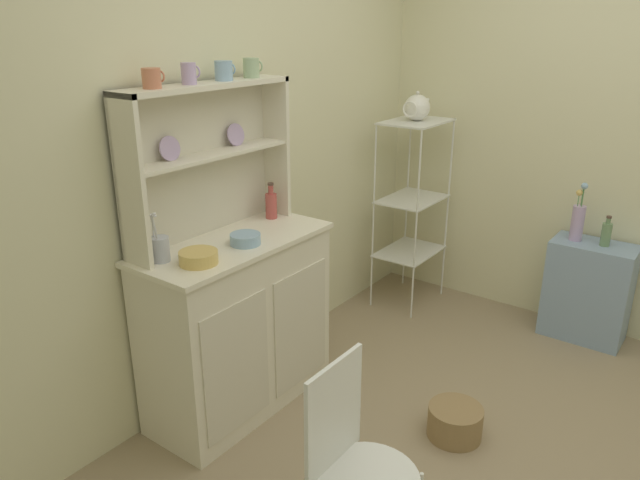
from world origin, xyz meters
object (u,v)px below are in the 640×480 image
at_px(jam_bottle, 271,204).
at_px(oil_bottle, 606,234).
at_px(hutch_shelf_unit, 204,149).
at_px(utensil_jar, 160,248).
at_px(bakers_rack, 412,191).
at_px(porcelain_teapot, 417,108).
at_px(bowl_mixing_large, 198,257).
at_px(hutch_cabinet, 239,323).
at_px(floor_basket, 455,422).
at_px(wire_chair, 353,456).
at_px(flower_vase, 578,219).
at_px(cup_terracotta_0, 152,78).
at_px(side_shelf_blue, 588,291).

height_order(jam_bottle, oil_bottle, jam_bottle).
bearing_deg(hutch_shelf_unit, utensil_jar, -166.98).
xyz_separation_m(bakers_rack, porcelain_teapot, (-0.00, 0.00, 0.56)).
relative_size(hutch_shelf_unit, bowl_mixing_large, 5.56).
relative_size(hutch_cabinet, utensil_jar, 4.41).
xyz_separation_m(floor_basket, oil_bottle, (1.38, -0.28, 0.62)).
distance_m(wire_chair, oil_bottle, 2.34).
height_order(hutch_shelf_unit, porcelain_teapot, hutch_shelf_unit).
distance_m(hutch_shelf_unit, porcelain_teapot, 1.61).
distance_m(hutch_shelf_unit, flower_vase, 2.27).
bearing_deg(bowl_mixing_large, porcelain_teapot, -0.80).
relative_size(wire_chair, utensil_jar, 3.73).
bearing_deg(hutch_cabinet, hutch_shelf_unit, 90.00).
relative_size(cup_terracotta_0, oil_bottle, 0.49).
bearing_deg(cup_terracotta_0, wire_chair, -101.30).
relative_size(hutch_shelf_unit, side_shelf_blue, 1.50).
bearing_deg(oil_bottle, porcelain_teapot, 99.41).
xyz_separation_m(floor_basket, jam_bottle, (-0.04, 1.10, 0.90)).
height_order(side_shelf_blue, bowl_mixing_large, bowl_mixing_large).
bearing_deg(hutch_shelf_unit, jam_bottle, -11.80).
bearing_deg(bakers_rack, flower_vase, -79.19).
xyz_separation_m(hutch_cabinet, bowl_mixing_large, (-0.29, -0.07, 0.47)).
height_order(wire_chair, cup_terracotta_0, cup_terracotta_0).
bearing_deg(cup_terracotta_0, oil_bottle, -34.10).
bearing_deg(cup_terracotta_0, jam_bottle, -3.10).
distance_m(hutch_cabinet, side_shelf_blue, 2.18).
height_order(jam_bottle, flower_vase, jam_bottle).
bearing_deg(flower_vase, hutch_shelf_unit, 144.31).
distance_m(floor_basket, bowl_mixing_large, 1.45).
bearing_deg(floor_basket, cup_terracotta_0, 121.78).
bearing_deg(bowl_mixing_large, side_shelf_blue, -29.29).
relative_size(porcelain_teapot, flower_vase, 0.71).
xyz_separation_m(floor_basket, utensil_jar, (-0.78, 1.09, 0.88)).
relative_size(jam_bottle, porcelain_teapot, 0.75).
bearing_deg(utensil_jar, oil_bottle, -32.32).
bearing_deg(bowl_mixing_large, utensil_jar, 117.53).
xyz_separation_m(bakers_rack, utensil_jar, (-1.97, 0.18, 0.16)).
bearing_deg(porcelain_teapot, utensil_jar, 174.84).
relative_size(hutch_cabinet, bowl_mixing_large, 5.97).
bearing_deg(utensil_jar, bakers_rack, -5.16).
bearing_deg(hutch_cabinet, bowl_mixing_large, -165.93).
bearing_deg(side_shelf_blue, utensil_jar, 148.59).
xyz_separation_m(side_shelf_blue, flower_vase, (-0.00, 0.12, 0.44)).
distance_m(cup_terracotta_0, oil_bottle, 2.70).
distance_m(cup_terracotta_0, porcelain_teapot, 1.93).
relative_size(side_shelf_blue, floor_basket, 2.38).
height_order(side_shelf_blue, porcelain_teapot, porcelain_teapot).
height_order(bowl_mixing_large, oil_bottle, bowl_mixing_large).
distance_m(cup_terracotta_0, utensil_jar, 0.71).
bearing_deg(hutch_shelf_unit, hutch_cabinet, -90.00).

